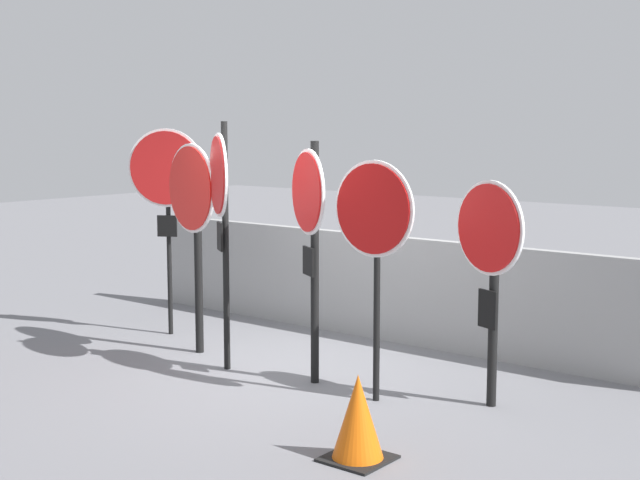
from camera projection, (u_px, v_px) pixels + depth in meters
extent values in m
plane|color=slate|center=(289.00, 371.00, 8.93)|extent=(40.00, 40.00, 0.00)
cube|color=gray|center=(385.00, 288.00, 10.15)|extent=(7.21, 0.12, 1.21)
cylinder|color=black|center=(169.00, 239.00, 10.36)|extent=(0.05, 0.05, 2.26)
cylinder|color=white|center=(166.00, 168.00, 10.20)|extent=(0.80, 0.47, 0.90)
cylinder|color=red|center=(165.00, 168.00, 10.19)|extent=(0.74, 0.44, 0.84)
cube|color=black|center=(167.00, 226.00, 10.29)|extent=(0.21, 0.14, 0.25)
cylinder|color=black|center=(198.00, 253.00, 9.52)|extent=(0.09, 0.09, 2.17)
cylinder|color=white|center=(191.00, 188.00, 9.39)|extent=(0.92, 0.25, 0.94)
cylinder|color=red|center=(190.00, 188.00, 9.38)|extent=(0.86, 0.24, 0.88)
cylinder|color=black|center=(226.00, 247.00, 8.84)|extent=(0.06, 0.06, 2.48)
cylinder|color=white|center=(219.00, 175.00, 8.73)|extent=(0.69, 0.49, 0.82)
cylinder|color=red|center=(217.00, 175.00, 8.73)|extent=(0.64, 0.46, 0.76)
cube|color=black|center=(220.00, 236.00, 8.81)|extent=(0.20, 0.15, 0.28)
cylinder|color=black|center=(315.00, 264.00, 8.37)|extent=(0.08, 0.08, 2.30)
cylinder|color=white|center=(308.00, 192.00, 8.26)|extent=(0.70, 0.42, 0.80)
cylinder|color=red|center=(307.00, 192.00, 8.26)|extent=(0.65, 0.39, 0.74)
cube|color=black|center=(308.00, 261.00, 8.35)|extent=(0.23, 0.15, 0.27)
cylinder|color=black|center=(377.00, 292.00, 7.84)|extent=(0.06, 0.06, 1.97)
cylinder|color=white|center=(374.00, 209.00, 7.70)|extent=(0.85, 0.06, 0.85)
cylinder|color=#AD0F0F|center=(373.00, 209.00, 7.69)|extent=(0.79, 0.06, 0.79)
cylinder|color=black|center=(494.00, 297.00, 7.69)|extent=(0.08, 0.08, 1.94)
cylinder|color=white|center=(490.00, 228.00, 7.58)|extent=(0.78, 0.30, 0.82)
cylinder|color=red|center=(488.00, 228.00, 7.57)|extent=(0.72, 0.28, 0.76)
cube|color=black|center=(488.00, 309.00, 7.67)|extent=(0.22, 0.10, 0.33)
cube|color=black|center=(358.00, 458.00, 6.54)|extent=(0.46, 0.46, 0.02)
cone|color=#E05B0C|center=(358.00, 416.00, 6.50)|extent=(0.38, 0.38, 0.63)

